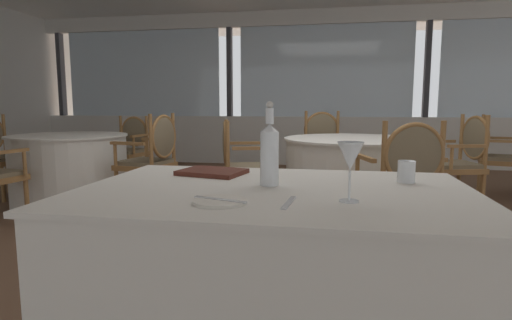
{
  "coord_description": "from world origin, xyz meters",
  "views": [
    {
      "loc": [
        0.14,
        -3.28,
        1.05
      ],
      "look_at": [
        -0.14,
        -1.72,
        0.84
      ],
      "focal_mm": 29.14,
      "sensor_mm": 36.0,
      "label": 1
    }
  ],
  "objects_px": {
    "side_plate": "(220,201)",
    "dining_chair_0_0": "(461,156)",
    "water_bottle": "(270,152)",
    "water_tumbler": "(406,172)",
    "dining_chair_0_3": "(404,177)",
    "wine_glass": "(350,158)",
    "dining_chair_2_3": "(494,150)",
    "dining_chair_0_2": "(240,161)",
    "dining_chair_0_1": "(324,145)",
    "dining_chair_1_0": "(153,154)",
    "menu_book": "(212,172)",
    "dining_chair_1_1": "(129,145)"
  },
  "relations": [
    {
      "from": "side_plate",
      "to": "dining_chair_0_0",
      "type": "distance_m",
      "value": 3.46
    },
    {
      "from": "water_bottle",
      "to": "water_tumbler",
      "type": "bearing_deg",
      "value": 16.79
    },
    {
      "from": "water_bottle",
      "to": "dining_chair_0_3",
      "type": "xyz_separation_m",
      "value": [
        0.74,
        1.4,
        -0.31
      ]
    },
    {
      "from": "water_bottle",
      "to": "dining_chair_0_3",
      "type": "distance_m",
      "value": 1.62
    },
    {
      "from": "wine_glass",
      "to": "dining_chair_0_0",
      "type": "distance_m",
      "value": 3.22
    },
    {
      "from": "water_bottle",
      "to": "dining_chair_2_3",
      "type": "bearing_deg",
      "value": 59.64
    },
    {
      "from": "dining_chair_0_3",
      "to": "dining_chair_0_2",
      "type": "bearing_deg",
      "value": 44.86
    },
    {
      "from": "dining_chair_0_1",
      "to": "dining_chair_1_0",
      "type": "height_order",
      "value": "dining_chair_0_1"
    },
    {
      "from": "side_plate",
      "to": "dining_chair_2_3",
      "type": "xyz_separation_m",
      "value": [
        2.15,
        3.8,
        -0.2
      ]
    },
    {
      "from": "dining_chair_0_0",
      "to": "dining_chair_0_2",
      "type": "bearing_deg",
      "value": 0.0
    },
    {
      "from": "water_tumbler",
      "to": "dining_chair_0_3",
      "type": "height_order",
      "value": "dining_chair_0_3"
    },
    {
      "from": "water_bottle",
      "to": "menu_book",
      "type": "height_order",
      "value": "water_bottle"
    },
    {
      "from": "water_tumbler",
      "to": "menu_book",
      "type": "xyz_separation_m",
      "value": [
        -0.83,
        0.05,
        -0.03
      ]
    },
    {
      "from": "water_bottle",
      "to": "dining_chair_1_0",
      "type": "distance_m",
      "value": 2.68
    },
    {
      "from": "water_bottle",
      "to": "wine_glass",
      "type": "relative_size",
      "value": 1.67
    },
    {
      "from": "dining_chair_0_2",
      "to": "dining_chair_2_3",
      "type": "bearing_deg",
      "value": 10.98
    },
    {
      "from": "dining_chair_0_0",
      "to": "dining_chair_1_0",
      "type": "distance_m",
      "value": 3.02
    },
    {
      "from": "wine_glass",
      "to": "dining_chair_0_1",
      "type": "xyz_separation_m",
      "value": [
        -0.15,
        3.72,
        -0.31
      ]
    },
    {
      "from": "side_plate",
      "to": "dining_chair_1_1",
      "type": "distance_m",
      "value": 4.32
    },
    {
      "from": "dining_chair_0_2",
      "to": "dining_chair_1_1",
      "type": "bearing_deg",
      "value": 129.07
    },
    {
      "from": "water_tumbler",
      "to": "dining_chair_0_0",
      "type": "distance_m",
      "value": 2.76
    },
    {
      "from": "water_bottle",
      "to": "dining_chair_0_2",
      "type": "xyz_separation_m",
      "value": [
        -0.6,
        2.15,
        -0.33
      ]
    },
    {
      "from": "side_plate",
      "to": "dining_chair_1_1",
      "type": "height_order",
      "value": "dining_chair_1_1"
    },
    {
      "from": "water_bottle",
      "to": "water_tumbler",
      "type": "height_order",
      "value": "water_bottle"
    },
    {
      "from": "water_bottle",
      "to": "dining_chair_2_3",
      "type": "height_order",
      "value": "water_bottle"
    },
    {
      "from": "wine_glass",
      "to": "dining_chair_1_1",
      "type": "bearing_deg",
      "value": 126.11
    },
    {
      "from": "dining_chair_1_1",
      "to": "dining_chair_0_3",
      "type": "bearing_deg",
      "value": 66.09
    },
    {
      "from": "dining_chair_1_1",
      "to": "water_tumbler",
      "type": "bearing_deg",
      "value": 50.57
    },
    {
      "from": "dining_chair_1_1",
      "to": "dining_chair_2_3",
      "type": "bearing_deg",
      "value": 100.16
    },
    {
      "from": "menu_book",
      "to": "dining_chair_1_1",
      "type": "distance_m",
      "value": 3.78
    },
    {
      "from": "dining_chair_0_1",
      "to": "water_tumbler",
      "type": "bearing_deg",
      "value": -9.15
    },
    {
      "from": "wine_glass",
      "to": "water_tumbler",
      "type": "relative_size",
      "value": 2.21
    },
    {
      "from": "side_plate",
      "to": "wine_glass",
      "type": "distance_m",
      "value": 0.44
    },
    {
      "from": "menu_book",
      "to": "dining_chair_0_0",
      "type": "bearing_deg",
      "value": 67.8
    },
    {
      "from": "dining_chair_1_0",
      "to": "dining_chair_2_3",
      "type": "distance_m",
      "value": 3.74
    },
    {
      "from": "water_tumbler",
      "to": "dining_chair_0_3",
      "type": "distance_m",
      "value": 1.28
    },
    {
      "from": "dining_chair_0_1",
      "to": "dining_chair_1_0",
      "type": "relative_size",
      "value": 1.01
    },
    {
      "from": "water_tumbler",
      "to": "side_plate",
      "type": "bearing_deg",
      "value": -143.55
    },
    {
      "from": "dining_chair_0_0",
      "to": "dining_chair_1_1",
      "type": "xyz_separation_m",
      "value": [
        -3.83,
        0.64,
        -0.02
      ]
    },
    {
      "from": "water_tumbler",
      "to": "dining_chair_1_0",
      "type": "height_order",
      "value": "dining_chair_1_0"
    },
    {
      "from": "side_plate",
      "to": "dining_chair_1_0",
      "type": "height_order",
      "value": "dining_chair_1_0"
    },
    {
      "from": "water_bottle",
      "to": "dining_chair_0_2",
      "type": "height_order",
      "value": "water_bottle"
    },
    {
      "from": "dining_chair_0_0",
      "to": "dining_chair_1_0",
      "type": "xyz_separation_m",
      "value": [
        -2.97,
        -0.53,
        0.01
      ]
    },
    {
      "from": "water_bottle",
      "to": "dining_chair_0_2",
      "type": "distance_m",
      "value": 2.26
    },
    {
      "from": "side_plate",
      "to": "water_bottle",
      "type": "xyz_separation_m",
      "value": [
        0.11,
        0.32,
        0.12
      ]
    },
    {
      "from": "dining_chair_0_2",
      "to": "dining_chair_2_3",
      "type": "distance_m",
      "value": 2.95
    },
    {
      "from": "water_tumbler",
      "to": "dining_chair_0_3",
      "type": "relative_size",
      "value": 0.09
    },
    {
      "from": "wine_glass",
      "to": "dining_chair_0_3",
      "type": "relative_size",
      "value": 0.2
    },
    {
      "from": "wine_glass",
      "to": "dining_chair_0_2",
      "type": "xyz_separation_m",
      "value": [
        -0.89,
        2.38,
        -0.34
      ]
    },
    {
      "from": "side_plate",
      "to": "dining_chair_0_2",
      "type": "distance_m",
      "value": 2.53
    }
  ]
}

